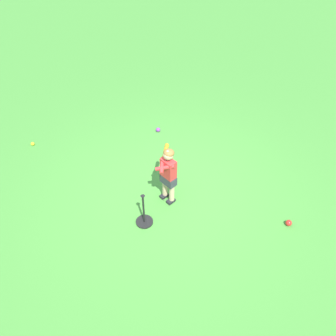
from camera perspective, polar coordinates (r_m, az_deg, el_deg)
name	(u,v)px	position (r m, az deg, el deg)	size (l,w,h in m)	color
ground_plane	(172,193)	(6.18, 0.64, -4.04)	(40.00, 40.00, 0.00)	#479338
child_batter	(168,171)	(5.63, -0.02, -0.46)	(0.36, 0.63, 1.08)	#232328
play_ball_near_batter	(289,223)	(5.99, 19.13, -8.48)	(0.10, 0.10, 0.10)	red
play_ball_by_bucket	(158,130)	(7.56, -1.64, 6.28)	(0.09, 0.09, 0.09)	purple
play_ball_far_right	(33,144)	(7.69, -21.26, 3.70)	(0.07, 0.07, 0.07)	yellow
batting_tee	(144,218)	(5.67, -3.91, -8.17)	(0.28, 0.28, 0.62)	black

